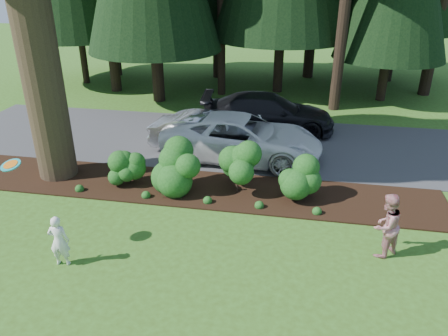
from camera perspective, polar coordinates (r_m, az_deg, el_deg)
name	(u,v)px	position (r m, az deg, el deg)	size (l,w,h in m)	color
ground	(156,247)	(11.56, -8.84, -10.11)	(80.00, 80.00, 0.00)	#375718
mulch_bed	(188,188)	(14.18, -4.71, -2.57)	(16.00, 2.50, 0.05)	black
driveway	(214,140)	(17.94, -1.27, 3.66)	(22.00, 6.00, 0.03)	#38383A
shrub_row	(210,169)	(13.57, -1.80, -0.15)	(6.53, 1.60, 1.61)	#184615
lily_cluster	(171,186)	(13.32, -6.95, -2.35)	(0.69, 0.09, 0.57)	#184615
car_silver_wagon	(207,134)	(16.60, -2.22, 4.51)	(1.51, 4.33, 1.43)	#BABABF
car_white_suv	(242,138)	(15.96, 2.36, 3.99)	(2.68, 5.82, 1.62)	white
car_dark_suv	(268,113)	(18.73, 5.76, 7.16)	(2.26, 5.56, 1.61)	black
child	(59,241)	(11.17, -20.75, -8.89)	(0.49, 0.32, 1.34)	white
adult	(386,226)	(11.39, 20.40, -7.06)	(0.82, 0.64, 1.69)	#A3152E
frisbee	(11,165)	(11.20, -26.10, 0.37)	(0.48, 0.46, 0.19)	teal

